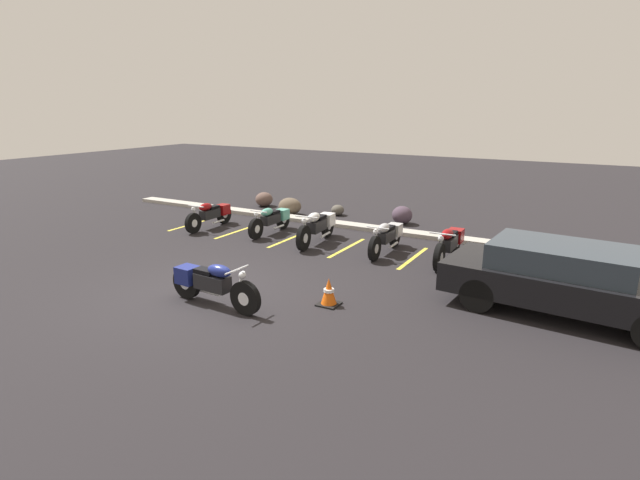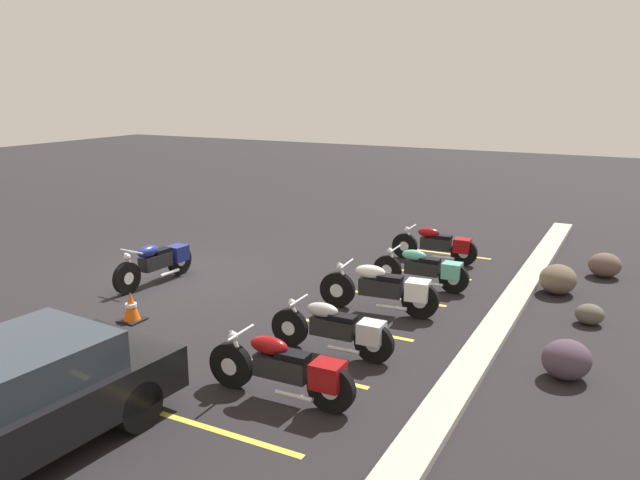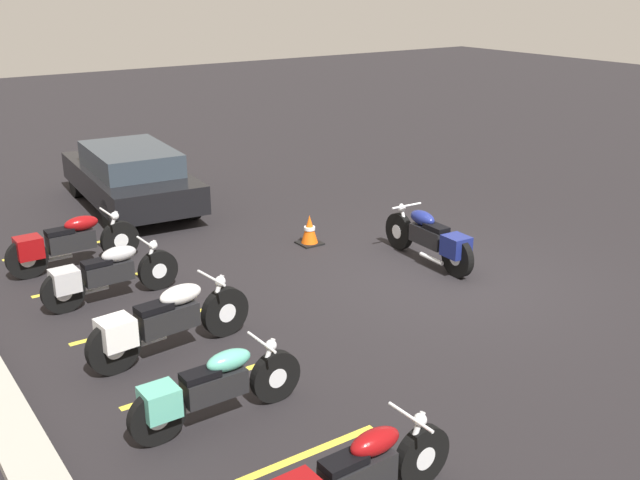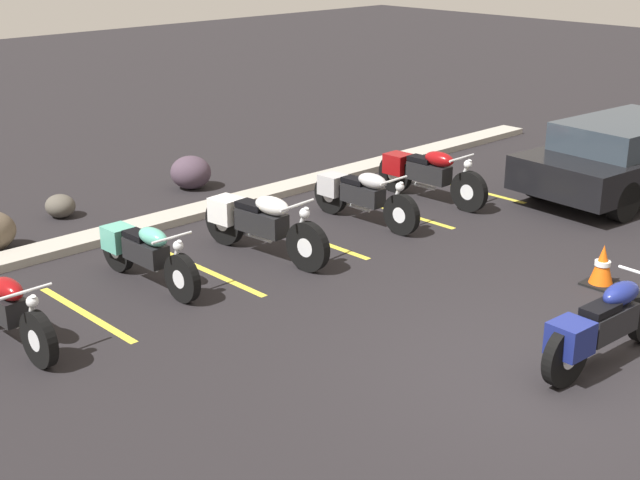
{
  "view_description": "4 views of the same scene",
  "coord_description": "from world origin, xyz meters",
  "px_view_note": "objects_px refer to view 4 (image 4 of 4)",
  "views": [
    {
      "loc": [
        6.82,
        -7.0,
        3.71
      ],
      "look_at": [
        1.47,
        2.36,
        0.79
      ],
      "focal_mm": 28.0,
      "sensor_mm": 36.0,
      "label": 1
    },
    {
      "loc": [
        10.22,
        8.66,
        4.09
      ],
      "look_at": [
        -0.7,
        2.93,
        1.02
      ],
      "focal_mm": 35.0,
      "sensor_mm": 36.0,
      "label": 2
    },
    {
      "loc": [
        -8.0,
        7.83,
        4.54
      ],
      "look_at": [
        0.37,
        2.09,
        0.95
      ],
      "focal_mm": 42.0,
      "sensor_mm": 36.0,
      "label": 3
    },
    {
      "loc": [
        -7.25,
        -4.29,
        4.36
      ],
      "look_at": [
        -0.53,
        2.79,
        0.86
      ],
      "focal_mm": 50.0,
      "sensor_mm": 36.0,
      "label": 4
    }
  ],
  "objects_px": {
    "parked_bike_2": "(258,222)",
    "landscape_rock_1": "(60,206)",
    "parked_bike_4": "(426,173)",
    "parked_bike_1": "(143,252)",
    "car_black": "(630,155)",
    "landscape_rock_0": "(191,172)",
    "parked_bike_3": "(360,195)",
    "traffic_cone": "(602,267)",
    "motorcycle_navy_featured": "(604,325)",
    "parked_bike_0": "(0,305)"
  },
  "relations": [
    {
      "from": "parked_bike_4",
      "to": "landscape_rock_1",
      "type": "xyz_separation_m",
      "value": [
        -4.83,
        3.32,
        -0.28
      ]
    },
    {
      "from": "landscape_rock_1",
      "to": "car_black",
      "type": "bearing_deg",
      "value": -35.78
    },
    {
      "from": "parked_bike_1",
      "to": "landscape_rock_0",
      "type": "distance_m",
      "value": 4.27
    },
    {
      "from": "parked_bike_3",
      "to": "landscape_rock_1",
      "type": "xyz_separation_m",
      "value": [
        -3.22,
        3.37,
        -0.25
      ]
    },
    {
      "from": "parked_bike_3",
      "to": "car_black",
      "type": "relative_size",
      "value": 0.47
    },
    {
      "from": "parked_bike_1",
      "to": "landscape_rock_1",
      "type": "relative_size",
      "value": 4.16
    },
    {
      "from": "landscape_rock_1",
      "to": "parked_bike_1",
      "type": "bearing_deg",
      "value": -99.5
    },
    {
      "from": "motorcycle_navy_featured",
      "to": "car_black",
      "type": "relative_size",
      "value": 0.49
    },
    {
      "from": "motorcycle_navy_featured",
      "to": "parked_bike_1",
      "type": "xyz_separation_m",
      "value": [
        -2.2,
        5.16,
        -0.03
      ]
    },
    {
      "from": "parked_bike_2",
      "to": "landscape_rock_0",
      "type": "height_order",
      "value": "parked_bike_2"
    },
    {
      "from": "parked_bike_1",
      "to": "traffic_cone",
      "type": "relative_size",
      "value": 3.77
    },
    {
      "from": "car_black",
      "to": "landscape_rock_0",
      "type": "relative_size",
      "value": 6.33
    },
    {
      "from": "landscape_rock_0",
      "to": "landscape_rock_1",
      "type": "height_order",
      "value": "landscape_rock_0"
    },
    {
      "from": "parked_bike_1",
      "to": "car_black",
      "type": "bearing_deg",
      "value": 73.62
    },
    {
      "from": "parked_bike_2",
      "to": "landscape_rock_0",
      "type": "bearing_deg",
      "value": 154.11
    },
    {
      "from": "parked_bike_2",
      "to": "parked_bike_4",
      "type": "bearing_deg",
      "value": 86.05
    },
    {
      "from": "parked_bike_4",
      "to": "parked_bike_2",
      "type": "bearing_deg",
      "value": -89.72
    },
    {
      "from": "parked_bike_2",
      "to": "traffic_cone",
      "type": "bearing_deg",
      "value": 27.18
    },
    {
      "from": "parked_bike_0",
      "to": "car_black",
      "type": "height_order",
      "value": "car_black"
    },
    {
      "from": "motorcycle_navy_featured",
      "to": "parked_bike_2",
      "type": "xyz_separation_m",
      "value": [
        -0.49,
        4.95,
        0.02
      ]
    },
    {
      "from": "parked_bike_0",
      "to": "landscape_rock_1",
      "type": "bearing_deg",
      "value": 142.53
    },
    {
      "from": "parked_bike_2",
      "to": "parked_bike_4",
      "type": "relative_size",
      "value": 1.03
    },
    {
      "from": "parked_bike_2",
      "to": "landscape_rock_0",
      "type": "relative_size",
      "value": 3.24
    },
    {
      "from": "car_black",
      "to": "landscape_rock_0",
      "type": "bearing_deg",
      "value": 138.48
    },
    {
      "from": "parked_bike_4",
      "to": "landscape_rock_1",
      "type": "relative_size",
      "value": 4.48
    },
    {
      "from": "traffic_cone",
      "to": "car_black",
      "type": "bearing_deg",
      "value": 24.5
    },
    {
      "from": "motorcycle_navy_featured",
      "to": "parked_bike_3",
      "type": "bearing_deg",
      "value": 75.5
    },
    {
      "from": "parked_bike_1",
      "to": "traffic_cone",
      "type": "distance_m",
      "value": 5.8
    },
    {
      "from": "parked_bike_3",
      "to": "car_black",
      "type": "xyz_separation_m",
      "value": [
        4.34,
        -2.08,
        0.25
      ]
    },
    {
      "from": "parked_bike_1",
      "to": "parked_bike_0",
      "type": "bearing_deg",
      "value": -81.03
    },
    {
      "from": "motorcycle_navy_featured",
      "to": "landscape_rock_1",
      "type": "relative_size",
      "value": 4.45
    },
    {
      "from": "car_black",
      "to": "landscape_rock_1",
      "type": "xyz_separation_m",
      "value": [
        -7.56,
        5.45,
        -0.5
      ]
    },
    {
      "from": "motorcycle_navy_featured",
      "to": "parked_bike_2",
      "type": "relative_size",
      "value": 0.96
    },
    {
      "from": "landscape_rock_1",
      "to": "parked_bike_0",
      "type": "bearing_deg",
      "value": -126.06
    },
    {
      "from": "car_black",
      "to": "traffic_cone",
      "type": "xyz_separation_m",
      "value": [
        -3.93,
        -1.79,
        -0.43
      ]
    },
    {
      "from": "landscape_rock_0",
      "to": "parked_bike_2",
      "type": "bearing_deg",
      "value": -110.47
    },
    {
      "from": "car_black",
      "to": "landscape_rock_0",
      "type": "height_order",
      "value": "car_black"
    },
    {
      "from": "parked_bike_2",
      "to": "landscape_rock_1",
      "type": "distance_m",
      "value": 3.62
    },
    {
      "from": "parked_bike_0",
      "to": "parked_bike_2",
      "type": "relative_size",
      "value": 0.91
    },
    {
      "from": "parked_bike_4",
      "to": "landscape_rock_1",
      "type": "bearing_deg",
      "value": -125.64
    },
    {
      "from": "parked_bike_4",
      "to": "parked_bike_3",
      "type": "bearing_deg",
      "value": -89.34
    },
    {
      "from": "parked_bike_2",
      "to": "car_black",
      "type": "distance_m",
      "value": 6.7
    },
    {
      "from": "landscape_rock_1",
      "to": "traffic_cone",
      "type": "relative_size",
      "value": 0.91
    },
    {
      "from": "motorcycle_navy_featured",
      "to": "parked_bike_3",
      "type": "height_order",
      "value": "motorcycle_navy_featured"
    },
    {
      "from": "parked_bike_4",
      "to": "landscape_rock_0",
      "type": "relative_size",
      "value": 3.13
    },
    {
      "from": "landscape_rock_1",
      "to": "parked_bike_3",
      "type": "bearing_deg",
      "value": -46.3
    },
    {
      "from": "parked_bike_1",
      "to": "parked_bike_4",
      "type": "height_order",
      "value": "parked_bike_4"
    },
    {
      "from": "landscape_rock_0",
      "to": "landscape_rock_1",
      "type": "xyz_separation_m",
      "value": [
        -2.41,
        0.11,
        -0.11
      ]
    },
    {
      "from": "landscape_rock_0",
      "to": "parked_bike_4",
      "type": "bearing_deg",
      "value": -52.89
    },
    {
      "from": "car_black",
      "to": "landscape_rock_1",
      "type": "relative_size",
      "value": 9.07
    }
  ]
}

